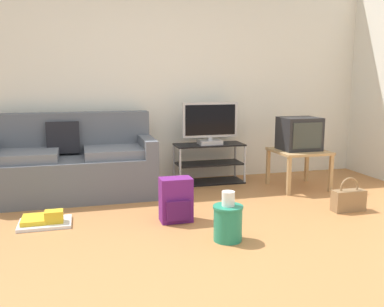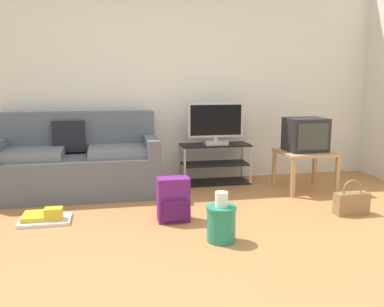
% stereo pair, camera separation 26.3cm
% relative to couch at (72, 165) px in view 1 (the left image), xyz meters
% --- Properties ---
extents(ground_plane, '(9.00, 9.80, 0.02)m').
position_rel_couch_xyz_m(ground_plane, '(0.89, -1.93, -0.36)').
color(ground_plane, '#B27542').
extents(wall_back, '(9.00, 0.10, 2.70)m').
position_rel_couch_xyz_m(wall_back, '(0.89, 0.52, 1.00)').
color(wall_back, silver).
rests_on(wall_back, ground_plane).
extents(couch, '(1.81, 0.82, 0.92)m').
position_rel_couch_xyz_m(couch, '(0.00, 0.00, 0.00)').
color(couch, '#565B66').
rests_on(couch, ground_plane).
extents(tv_stand, '(0.87, 0.37, 0.50)m').
position_rel_couch_xyz_m(tv_stand, '(1.67, 0.18, -0.10)').
color(tv_stand, black).
rests_on(tv_stand, ground_plane).
extents(flat_tv, '(0.70, 0.22, 0.52)m').
position_rel_couch_xyz_m(flat_tv, '(1.67, 0.16, 0.41)').
color(flat_tv, '#B2B2B7').
rests_on(flat_tv, tv_stand).
extents(side_table, '(0.60, 0.60, 0.47)m').
position_rel_couch_xyz_m(side_table, '(2.63, -0.35, 0.05)').
color(side_table, tan).
rests_on(side_table, ground_plane).
extents(crt_tv, '(0.45, 0.38, 0.39)m').
position_rel_couch_xyz_m(crt_tv, '(2.63, -0.33, 0.31)').
color(crt_tv, '#232326').
rests_on(crt_tv, side_table).
extents(backpack, '(0.29, 0.26, 0.41)m').
position_rel_couch_xyz_m(backpack, '(0.93, -1.15, -0.15)').
color(backpack, '#661E70').
rests_on(backpack, ground_plane).
extents(handbag, '(0.33, 0.13, 0.35)m').
position_rel_couch_xyz_m(handbag, '(2.66, -1.30, -0.23)').
color(handbag, olive).
rests_on(handbag, ground_plane).
extents(cleaning_bucket, '(0.25, 0.25, 0.41)m').
position_rel_couch_xyz_m(cleaning_bucket, '(1.23, -1.72, -0.18)').
color(cleaning_bucket, '#238466').
rests_on(cleaning_bucket, ground_plane).
extents(floor_tray, '(0.46, 0.34, 0.14)m').
position_rel_couch_xyz_m(floor_tray, '(-0.25, -0.94, -0.31)').
color(floor_tray, silver).
rests_on(floor_tray, ground_plane).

